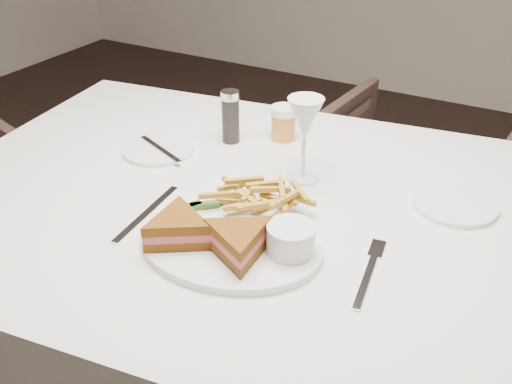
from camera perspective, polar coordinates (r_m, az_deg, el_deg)
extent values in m
plane|color=black|center=(1.82, -8.58, -16.36)|extent=(5.00, 5.00, 0.00)
cube|color=silver|center=(1.34, 1.07, -14.76)|extent=(1.48, 1.09, 0.75)
imported|color=#48332C|center=(2.06, 14.94, 0.65)|extent=(0.68, 0.65, 0.65)
ellipsoid|color=white|center=(0.98, -2.53, -5.12)|extent=(0.35, 0.29, 0.01)
cube|color=silver|center=(1.08, -10.84, -2.12)|extent=(0.03, 0.21, 0.00)
cylinder|color=white|center=(1.30, -9.68, 4.23)|extent=(0.16, 0.16, 0.01)
cylinder|color=white|center=(1.15, 19.22, -1.13)|extent=(0.16, 0.16, 0.01)
cylinder|color=black|center=(1.31, -2.56, 7.53)|extent=(0.04, 0.04, 0.12)
cylinder|color=#C2782E|center=(1.33, 2.75, 6.91)|extent=(0.06, 0.06, 0.08)
cube|color=#3D6E26|center=(1.06, -5.16, -1.32)|extent=(0.05, 0.05, 0.01)
cube|color=#3D6E26|center=(1.05, -6.86, -1.59)|extent=(0.04, 0.06, 0.01)
cylinder|color=white|center=(0.93, 3.49, -4.72)|extent=(0.08, 0.08, 0.05)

